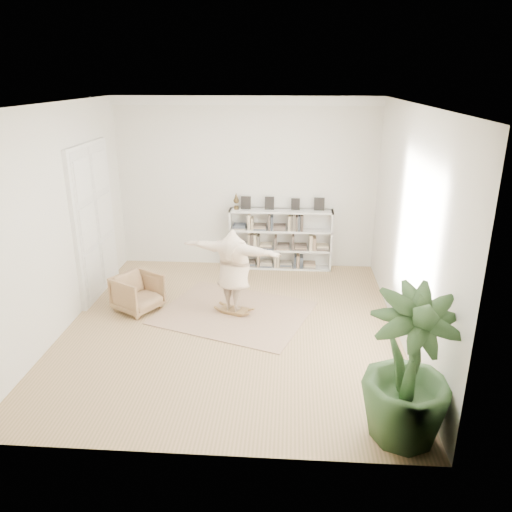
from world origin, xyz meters
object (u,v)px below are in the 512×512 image
at_px(armchair, 138,293).
at_px(rocker_board, 234,310).
at_px(bookshelf, 280,240).
at_px(houseplant, 409,368).
at_px(person, 233,268).

relative_size(armchair, rocker_board, 1.35).
height_order(bookshelf, rocker_board, bookshelf).
distance_m(rocker_board, houseplant, 3.91).
xyz_separation_m(bookshelf, armchair, (-2.49, -2.27, -0.30)).
relative_size(armchair, houseplant, 0.40).
relative_size(rocker_board, houseplant, 0.29).
relative_size(bookshelf, armchair, 3.02).
height_order(rocker_board, houseplant, houseplant).
xyz_separation_m(bookshelf, rocker_board, (-0.76, -2.30, -0.57)).
distance_m(bookshelf, houseplant, 5.57).
bearing_deg(armchair, bookshelf, -16.44).
bearing_deg(houseplant, rocker_board, 127.24).
bearing_deg(bookshelf, houseplant, -73.76).
xyz_separation_m(person, houseplant, (2.31, -3.04, 0.06)).
relative_size(bookshelf, rocker_board, 4.07).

